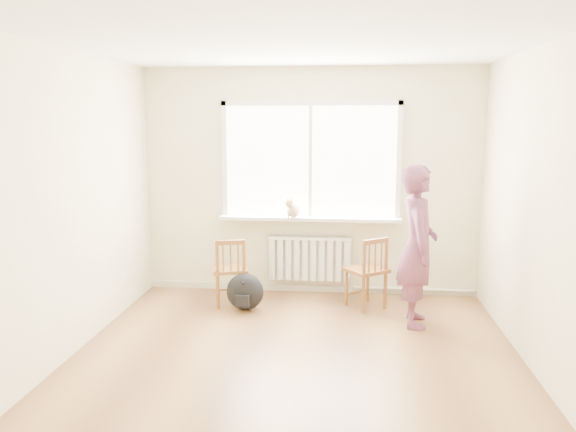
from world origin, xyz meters
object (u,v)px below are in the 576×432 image
(person, at_px, (417,246))
(cat, at_px, (293,209))
(chair_right, at_px, (369,273))
(backpack, at_px, (245,292))
(chair_left, at_px, (230,272))

(person, bearing_deg, cat, 60.47)
(cat, bearing_deg, chair_right, -6.85)
(chair_right, xyz_separation_m, backpack, (-1.36, -0.19, -0.21))
(chair_right, bearing_deg, cat, -59.75)
(chair_left, xyz_separation_m, backpack, (0.19, -0.13, -0.19))
(chair_right, height_order, person, person)
(chair_left, height_order, chair_right, chair_right)
(chair_left, relative_size, chair_right, 0.96)
(cat, bearing_deg, backpack, -113.39)
(person, height_order, backpack, person)
(chair_right, bearing_deg, chair_left, -33.99)
(cat, height_order, backpack, cat)
(person, bearing_deg, chair_left, 81.28)
(person, distance_m, cat, 1.59)
(backpack, bearing_deg, person, -7.66)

